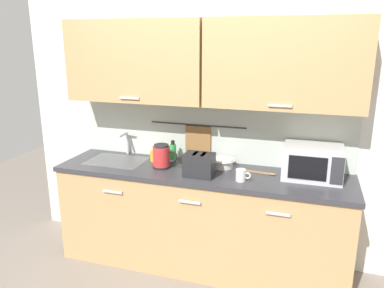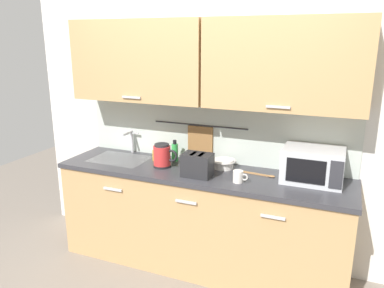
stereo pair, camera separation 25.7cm
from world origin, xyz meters
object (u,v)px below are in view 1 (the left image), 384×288
object	(u,v)px
electric_kettle	(162,156)
wooden_spoon	(263,173)
toaster	(199,165)
mug_near_sink	(155,156)
microwave	(313,162)
mixing_bowl	(223,162)
mug_by_kettle	(241,175)
dish_soap_bottle	(173,152)

from	to	relation	value
electric_kettle	wooden_spoon	world-z (taller)	electric_kettle
toaster	mug_near_sink	bearing A→B (deg)	153.53
electric_kettle	mug_near_sink	distance (m)	0.20
microwave	toaster	xyz separation A→B (m)	(-0.88, -0.24, -0.04)
mug_near_sink	mixing_bowl	distance (m)	0.64
mug_near_sink	mixing_bowl	size ratio (longest dim) A/B	0.56
mixing_bowl	wooden_spoon	world-z (taller)	mixing_bowl
mug_by_kettle	microwave	bearing A→B (deg)	24.81
microwave	wooden_spoon	bearing A→B (deg)	-177.09
microwave	mug_by_kettle	distance (m)	0.59
toaster	mug_by_kettle	bearing A→B (deg)	-1.16
mixing_bowl	toaster	distance (m)	0.31
dish_soap_bottle	toaster	distance (m)	0.45
mug_near_sink	toaster	xyz separation A→B (m)	(0.50, -0.25, 0.05)
toaster	mixing_bowl	bearing A→B (deg)	62.86
dish_soap_bottle	mug_by_kettle	distance (m)	0.76
dish_soap_bottle	mixing_bowl	xyz separation A→B (m)	(0.48, -0.03, -0.04)
dish_soap_bottle	mug_near_sink	distance (m)	0.17
microwave	toaster	size ratio (longest dim) A/B	1.80
electric_kettle	mug_near_sink	world-z (taller)	electric_kettle
microwave	wooden_spoon	xyz separation A→B (m)	(-0.38, -0.02, -0.13)
microwave	mug_by_kettle	xyz separation A→B (m)	(-0.53, -0.24, -0.09)
electric_kettle	toaster	world-z (taller)	electric_kettle
mixing_bowl	mug_by_kettle	distance (m)	0.35
microwave	wooden_spoon	size ratio (longest dim) A/B	1.66
dish_soap_bottle	mug_near_sink	bearing A→B (deg)	-162.98
electric_kettle	dish_soap_bottle	xyz separation A→B (m)	(0.03, 0.20, -0.01)
electric_kettle	mixing_bowl	world-z (taller)	electric_kettle
dish_soap_bottle	electric_kettle	bearing A→B (deg)	-98.08
electric_kettle	dish_soap_bottle	distance (m)	0.20
mixing_bowl	toaster	size ratio (longest dim) A/B	0.84
microwave	mixing_bowl	distance (m)	0.75
microwave	mixing_bowl	world-z (taller)	microwave
microwave	toaster	world-z (taller)	microwave
microwave	wooden_spoon	world-z (taller)	microwave
electric_kettle	microwave	bearing A→B (deg)	6.20
microwave	electric_kettle	size ratio (longest dim) A/B	2.03
dish_soap_bottle	wooden_spoon	size ratio (longest dim) A/B	0.71
mixing_bowl	wooden_spoon	distance (m)	0.36
dish_soap_bottle	wooden_spoon	bearing A→B (deg)	-5.42
mug_by_kettle	mixing_bowl	bearing A→B (deg)	127.24
mug_by_kettle	dish_soap_bottle	bearing A→B (deg)	156.21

